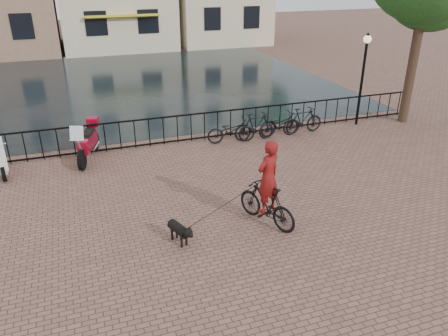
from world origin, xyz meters
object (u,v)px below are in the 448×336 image
object	(u,v)px
lamp_post	(364,64)
motorcycle	(87,138)
cyclist	(268,188)
dog	(179,232)

from	to	relation	value
lamp_post	motorcycle	xyz separation A→B (m)	(-10.28, -0.08, -1.63)
cyclist	dog	world-z (taller)	cyclist
cyclist	motorcycle	distance (m)	6.69
lamp_post	motorcycle	size ratio (longest dim) A/B	1.61
dog	cyclist	bearing A→B (deg)	-17.94
cyclist	dog	size ratio (longest dim) A/B	2.82
dog	motorcycle	xyz separation A→B (m)	(-1.63, 5.57, 0.46)
cyclist	motorcycle	world-z (taller)	cyclist
dog	motorcycle	bearing A→B (deg)	85.90
cyclist	motorcycle	xyz separation A→B (m)	(-3.84, 5.47, -0.22)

